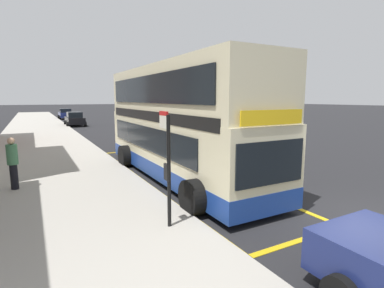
% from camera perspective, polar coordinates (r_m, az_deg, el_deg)
% --- Properties ---
extents(ground_plane, '(260.00, 260.00, 0.00)m').
position_cam_1_polar(ground_plane, '(36.96, -16.80, 3.57)').
color(ground_plane, black).
extents(pavement_near, '(6.00, 76.00, 0.14)m').
position_cam_1_polar(pavement_near, '(36.18, -27.72, 2.93)').
color(pavement_near, '#A39E93').
rests_on(pavement_near, ground).
extents(double_decker_bus, '(3.18, 10.44, 4.40)m').
position_cam_1_polar(double_decker_bus, '(11.67, -2.75, 3.41)').
color(double_decker_bus, beige).
rests_on(double_decker_bus, ground).
extents(bus_bay_markings, '(3.15, 13.02, 0.01)m').
position_cam_1_polar(bus_bay_markings, '(12.27, -3.05, -6.09)').
color(bus_bay_markings, gold).
rests_on(bus_bay_markings, ground).
extents(bus_stop_sign, '(0.09, 0.51, 2.73)m').
position_cam_1_polar(bus_stop_sign, '(6.90, -4.80, -3.11)').
color(bus_stop_sign, black).
rests_on(bus_stop_sign, pavement_near).
extents(parked_car_black_across, '(2.09, 4.20, 1.62)m').
position_cam_1_polar(parked_car_black_across, '(36.53, -21.81, 4.51)').
color(parked_car_black_across, black).
rests_on(parked_car_black_across, ground).
extents(parked_car_grey_far, '(2.09, 4.20, 1.62)m').
position_cam_1_polar(parked_car_grey_far, '(30.04, -3.76, 4.32)').
color(parked_car_grey_far, slate).
rests_on(parked_car_grey_far, ground).
extents(parked_car_navy_kerbside, '(2.09, 4.20, 1.62)m').
position_cam_1_polar(parked_car_navy_kerbside, '(49.50, -23.35, 5.40)').
color(parked_car_navy_kerbside, navy).
rests_on(parked_car_navy_kerbside, ground).
extents(pedestrian_waiting_near_sign, '(0.34, 0.34, 1.75)m').
position_cam_1_polar(pedestrian_waiting_near_sign, '(11.47, -31.46, -2.88)').
color(pedestrian_waiting_near_sign, black).
rests_on(pedestrian_waiting_near_sign, pavement_near).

